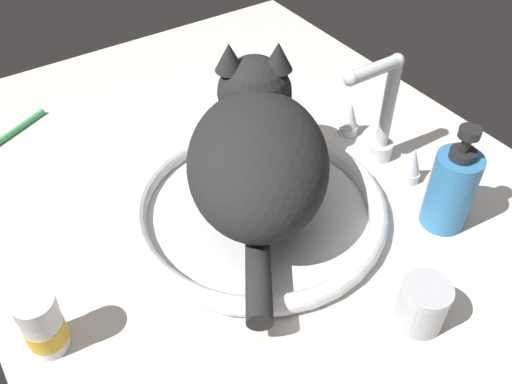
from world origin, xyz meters
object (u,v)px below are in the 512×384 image
object	(u,v)px
metal_jar	(422,304)
pill_bottle	(43,325)
sink_basin	(256,206)
soap_pump_bottle	(451,189)
faucet	(379,120)
cat	(256,147)

from	to	relation	value
metal_jar	pill_bottle	bearing A→B (deg)	-119.19
sink_basin	pill_bottle	world-z (taller)	pill_bottle
sink_basin	metal_jar	distance (cm)	27.20
soap_pump_bottle	sink_basin	bearing A→B (deg)	-127.55
metal_jar	pill_bottle	size ratio (longest dim) A/B	0.75
sink_basin	faucet	bearing A→B (deg)	90.00
cat	metal_jar	bearing A→B (deg)	9.90
metal_jar	soap_pump_bottle	bearing A→B (deg)	123.72
cat	metal_jar	xyz separation A→B (cm)	(28.19, 4.92, -7.24)
sink_basin	soap_pump_bottle	distance (cm)	27.25
cat	soap_pump_bottle	size ratio (longest dim) A/B	2.19
pill_bottle	cat	bearing A→B (deg)	101.61
sink_basin	faucet	distance (cm)	23.71
sink_basin	soap_pump_bottle	world-z (taller)	soap_pump_bottle
soap_pump_bottle	metal_jar	bearing A→B (deg)	-56.28
cat	pill_bottle	size ratio (longest dim) A/B	4.17
faucet	cat	bearing A→B (deg)	-94.60
cat	pill_bottle	distance (cm)	34.61
soap_pump_bottle	faucet	bearing A→B (deg)	174.03
faucet	soap_pump_bottle	size ratio (longest dim) A/B	1.13
sink_basin	cat	xyz separation A→B (cm)	(-1.75, 1.12, 9.32)
sink_basin	cat	size ratio (longest dim) A/B	1.04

